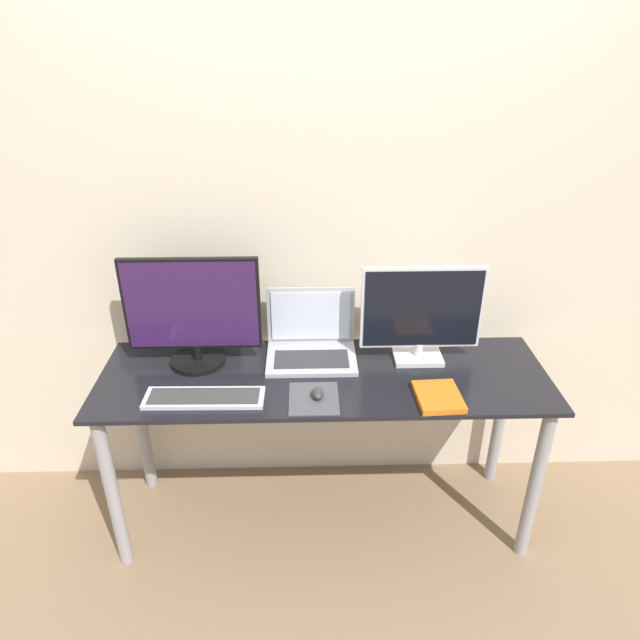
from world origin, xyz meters
The scene contains 10 objects.
ground_plane centered at (0.00, 0.00, 0.00)m, with size 12.00×12.00×0.00m, color #8C7051.
wall_back centered at (0.00, 0.63, 1.25)m, with size 7.00×0.05×2.50m.
desk centered at (0.00, 0.28, 0.64)m, with size 1.79×0.56×0.77m.
monitor_left centered at (-0.52, 0.39, 1.00)m, with size 0.54×0.22×0.46m.
monitor_right centered at (0.40, 0.39, 0.98)m, with size 0.49×0.14×0.41m.
laptop centered at (-0.05, 0.44, 0.84)m, with size 0.37×0.27×0.27m.
keyboard centered at (-0.45, 0.12, 0.78)m, with size 0.45×0.14×0.02m.
mousepad centered at (-0.04, 0.12, 0.77)m, with size 0.19×0.21×0.00m.
mouse centered at (-0.03, 0.12, 0.79)m, with size 0.04×0.07×0.03m.
book centered at (0.42, 0.10, 0.78)m, with size 0.17×0.20×0.02m.
Camera 1 is at (-0.07, -1.63, 2.02)m, focal length 32.00 mm.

